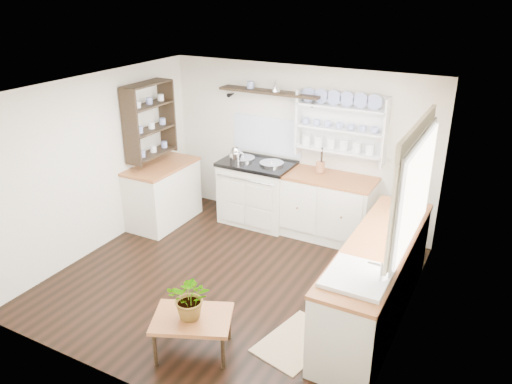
% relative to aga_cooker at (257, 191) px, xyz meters
% --- Properties ---
extents(floor, '(4.00, 3.80, 0.01)m').
position_rel_aga_cooker_xyz_m(floor, '(0.49, -1.57, -0.48)').
color(floor, black).
rests_on(floor, ground).
extents(wall_back, '(4.00, 0.02, 2.30)m').
position_rel_aga_cooker_xyz_m(wall_back, '(0.49, 0.33, 0.67)').
color(wall_back, beige).
rests_on(wall_back, ground).
extents(wall_right, '(0.02, 3.80, 2.30)m').
position_rel_aga_cooker_xyz_m(wall_right, '(2.49, -1.57, 0.67)').
color(wall_right, beige).
rests_on(wall_right, ground).
extents(wall_left, '(0.02, 3.80, 2.30)m').
position_rel_aga_cooker_xyz_m(wall_left, '(-1.51, -1.57, 0.67)').
color(wall_left, beige).
rests_on(wall_left, ground).
extents(ceiling, '(4.00, 3.80, 0.01)m').
position_rel_aga_cooker_xyz_m(ceiling, '(0.49, -1.57, 1.82)').
color(ceiling, white).
rests_on(ceiling, wall_back).
extents(window, '(0.08, 1.55, 1.22)m').
position_rel_aga_cooker_xyz_m(window, '(2.44, -1.42, 1.09)').
color(window, white).
rests_on(window, wall_right).
extents(aga_cooker, '(1.05, 0.73, 0.97)m').
position_rel_aga_cooker_xyz_m(aga_cooker, '(0.00, 0.00, 0.00)').
color(aga_cooker, beige).
rests_on(aga_cooker, floor).
extents(back_cabinets, '(1.27, 0.63, 0.90)m').
position_rel_aga_cooker_xyz_m(back_cabinets, '(1.09, 0.03, -0.02)').
color(back_cabinets, silver).
rests_on(back_cabinets, floor).
extents(right_cabinets, '(0.62, 2.43, 0.90)m').
position_rel_aga_cooker_xyz_m(right_cabinets, '(2.19, -1.47, -0.02)').
color(right_cabinets, silver).
rests_on(right_cabinets, floor).
extents(belfast_sink, '(0.55, 0.60, 0.45)m').
position_rel_aga_cooker_xyz_m(belfast_sink, '(2.19, -2.22, 0.32)').
color(belfast_sink, white).
rests_on(belfast_sink, right_cabinets).
extents(left_cabinets, '(0.62, 1.13, 0.90)m').
position_rel_aga_cooker_xyz_m(left_cabinets, '(-1.21, -0.67, -0.02)').
color(left_cabinets, silver).
rests_on(left_cabinets, floor).
extents(plate_rack, '(1.20, 0.22, 0.90)m').
position_rel_aga_cooker_xyz_m(plate_rack, '(1.14, 0.29, 1.08)').
color(plate_rack, white).
rests_on(plate_rack, wall_back).
extents(high_shelf, '(1.50, 0.29, 0.16)m').
position_rel_aga_cooker_xyz_m(high_shelf, '(0.09, 0.21, 1.43)').
color(high_shelf, black).
rests_on(high_shelf, wall_back).
extents(left_shelving, '(0.28, 0.80, 1.05)m').
position_rel_aga_cooker_xyz_m(left_shelving, '(-1.35, -0.67, 1.07)').
color(left_shelving, black).
rests_on(left_shelving, wall_left).
extents(kettle, '(0.19, 0.19, 0.23)m').
position_rel_aga_cooker_xyz_m(kettle, '(-0.28, -0.12, 0.57)').
color(kettle, silver).
rests_on(kettle, aga_cooker).
extents(utensil_crock, '(0.12, 0.12, 0.14)m').
position_rel_aga_cooker_xyz_m(utensil_crock, '(0.92, 0.11, 0.50)').
color(utensil_crock, '#985A37').
rests_on(utensil_crock, back_cabinets).
extents(center_table, '(0.89, 0.78, 0.40)m').
position_rel_aga_cooker_xyz_m(center_table, '(0.80, -2.83, -0.12)').
color(center_table, brown).
rests_on(center_table, floor).
extents(potted_plant, '(0.49, 0.45, 0.45)m').
position_rel_aga_cooker_xyz_m(potted_plant, '(0.80, -2.83, 0.15)').
color(potted_plant, '#3F7233').
rests_on(potted_plant, center_table).
extents(floor_rug, '(0.73, 0.95, 0.02)m').
position_rel_aga_cooker_xyz_m(floor_rug, '(1.64, -2.24, -0.47)').
color(floor_rug, '#8B6D51').
rests_on(floor_rug, floor).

